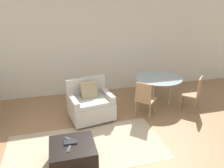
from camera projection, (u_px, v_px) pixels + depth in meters
name	position (u px, v px, depth m)	size (l,w,h in m)	color
wall_back	(85.00, 47.00, 6.27)	(12.00, 0.06, 2.75)	beige
area_rug	(86.00, 147.00, 4.19)	(2.98, 1.48, 0.01)	tan
armchair	(90.00, 104.00, 5.10)	(1.07, 0.96, 0.93)	#B2ADA3
ottoman	(73.00, 154.00, 3.64)	(0.74, 0.71, 0.42)	black
book_stack	(70.00, 142.00, 3.63)	(0.22, 0.14, 0.03)	black
tv_remote_primary	(69.00, 139.00, 3.73)	(0.15, 0.15, 0.01)	#333338
tv_remote_secondary	(69.00, 149.00, 3.48)	(0.09, 0.17, 0.01)	#333338
dining_table	(158.00, 80.00, 5.79)	(1.24, 1.24, 0.73)	#99A8AD
dining_chair_near_left	(145.00, 97.00, 5.09)	(0.59, 0.59, 0.90)	#93704C
dining_chair_near_right	(194.00, 92.00, 5.41)	(0.59, 0.59, 0.90)	#93704C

